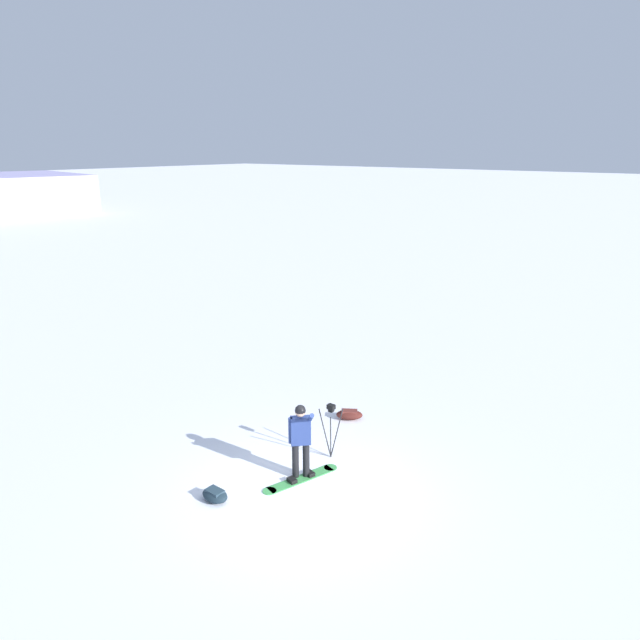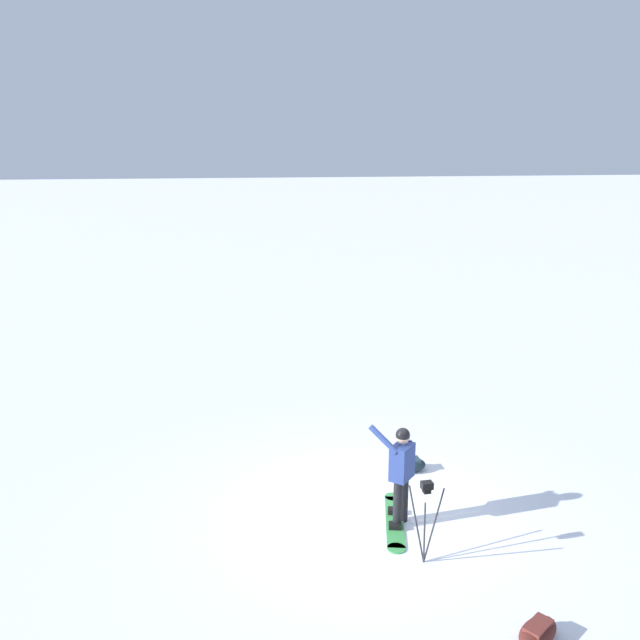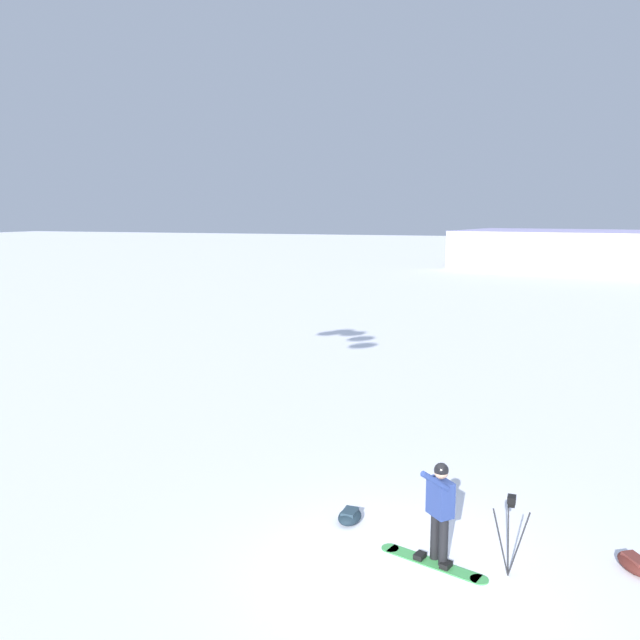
{
  "view_description": "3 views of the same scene",
  "coord_description": "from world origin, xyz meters",
  "px_view_note": "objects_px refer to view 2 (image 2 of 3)",
  "views": [
    {
      "loc": [
        -7.92,
        -6.54,
        6.6
      ],
      "look_at": [
        -1.02,
        -1.19,
        4.01
      ],
      "focal_mm": 33.25,
      "sensor_mm": 36.0,
      "label": 1
    },
    {
      "loc": [
        9.23,
        -2.82,
        5.66
      ],
      "look_at": [
        -0.53,
        -0.69,
        3.14
      ],
      "focal_mm": 37.27,
      "sensor_mm": 36.0,
      "label": 2
    },
    {
      "loc": [
        1.82,
        -8.84,
        5.31
      ],
      "look_at": [
        -0.99,
        -1.16,
        3.95
      ],
      "focal_mm": 36.18,
      "sensor_mm": 36.0,
      "label": 3
    }
  ],
  "objects_px": {
    "camera_tripod": "(426,505)",
    "gear_bag_small": "(538,632)",
    "snowboarder": "(401,467)",
    "gear_bag_large": "(410,464)",
    "snowboard": "(395,520)"
  },
  "relations": [
    {
      "from": "snowboard",
      "to": "camera_tripod",
      "type": "xyz_separation_m",
      "value": [
        1.11,
        0.06,
        0.88
      ]
    },
    {
      "from": "snowboarder",
      "to": "gear_bag_large",
      "type": "relative_size",
      "value": 2.82
    },
    {
      "from": "snowboarder",
      "to": "camera_tripod",
      "type": "relative_size",
      "value": 1.3
    },
    {
      "from": "snowboarder",
      "to": "gear_bag_large",
      "type": "xyz_separation_m",
      "value": [
        -1.67,
        0.77,
        -0.85
      ]
    },
    {
      "from": "gear_bag_large",
      "to": "camera_tripod",
      "type": "distance_m",
      "value": 2.92
    },
    {
      "from": "snowboard",
      "to": "camera_tripod",
      "type": "distance_m",
      "value": 1.41
    },
    {
      "from": "snowboarder",
      "to": "camera_tripod",
      "type": "distance_m",
      "value": 1.04
    },
    {
      "from": "camera_tripod",
      "to": "gear_bag_small",
      "type": "height_order",
      "value": "camera_tripod"
    },
    {
      "from": "camera_tripod",
      "to": "gear_bag_small",
      "type": "distance_m",
      "value": 2.09
    },
    {
      "from": "snowboarder",
      "to": "gear_bag_small",
      "type": "height_order",
      "value": "snowboarder"
    },
    {
      "from": "snowboarder",
      "to": "snowboard",
      "type": "bearing_deg",
      "value": -140.03
    },
    {
      "from": "snowboard",
      "to": "snowboarder",
      "type": "bearing_deg",
      "value": 39.97
    },
    {
      "from": "gear_bag_large",
      "to": "camera_tripod",
      "type": "relative_size",
      "value": 0.46
    },
    {
      "from": "camera_tripod",
      "to": "gear_bag_small",
      "type": "relative_size",
      "value": 1.69
    },
    {
      "from": "gear_bag_large",
      "to": "snowboard",
      "type": "bearing_deg",
      "value": -27.54
    }
  ]
}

